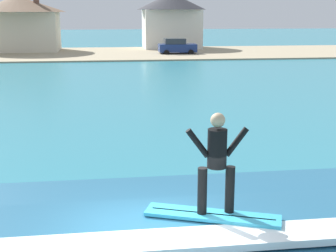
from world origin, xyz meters
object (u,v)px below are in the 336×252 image
Objects in this scene: house_with_chimney at (19,20)px; wave_crest at (203,242)px; surfboard at (212,215)px; surfer at (217,158)px; house_gabled_white at (171,17)px; car_far_shore at (177,46)px.

wave_crest is at bearing -77.49° from house_with_chimney.
surfboard is 54.22m from house_with_chimney.
house_gabled_white is (7.18, 55.58, 1.66)m from surfer.
house_gabled_white is at bearing 85.96° from car_far_shore.
house_gabled_white is (7.27, 55.04, 3.44)m from wave_crest.
house_gabled_white is at bearing 8.19° from house_with_chimney.
surfboard is 0.20× the size of house_with_chimney.
car_far_shore is at bearing 82.03° from surfer.
house_gabled_white reaches higher than surfboard.
house_gabled_white is (18.87, 2.72, 0.23)m from house_with_chimney.
surfboard is at bearing -146.24° from surfer.
house_with_chimney is at bearing 161.89° from car_far_shore.
surfer is 47.37m from car_far_shore.
surfboard is at bearing -77.60° from house_with_chimney.
surfboard is 47.40m from car_far_shore.
surfboard reaches higher than wave_crest.
car_far_shore is 0.47× the size of house_gabled_white.
wave_crest is 0.78× the size of house_with_chimney.
house_with_chimney is 1.25× the size of house_gabled_white.
surfer is 0.15× the size of house_with_chimney.
wave_crest is 2.04× the size of car_far_shore.
car_far_shore is 19.43m from house_with_chimney.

